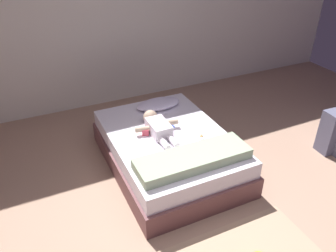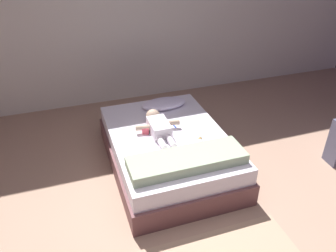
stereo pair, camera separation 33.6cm
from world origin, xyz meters
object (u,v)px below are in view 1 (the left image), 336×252
Objects in this scene: pillow at (158,104)px; toothbrush at (171,124)px; bed at (168,150)px; toy_block at (145,131)px; baby_bottle at (201,138)px; baby at (157,126)px.

toothbrush is at bearing -94.83° from pillow.
bed is 0.34m from toy_block.
pillow reaches higher than toothbrush.
baby_bottle is (0.46, -0.35, -0.00)m from toy_block.
bed is at bearing -50.77° from baby.
baby reaches higher than toothbrush.
toothbrush is at bearing 11.07° from toy_block.
toy_block is at bearing 155.33° from bed.
baby reaches higher than toy_block.
bed is 3.22× the size of pillow.
baby is at bearing 133.02° from baby_bottle.
bed is 0.65m from pillow.
toy_block is at bearing -126.95° from pillow.
pillow reaches higher than baby_bottle.
toothbrush is at bearing 108.63° from baby_bottle.
baby is at bearing 129.23° from bed.
baby is 5.27× the size of baby_bottle.
pillow is 0.53m from baby.
baby_bottle is (0.25, -0.26, 0.24)m from bed.
bed is 14.17× the size of baby_bottle.
pillow is 0.84m from baby_bottle.
baby_bottle is at bearing -71.37° from toothbrush.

